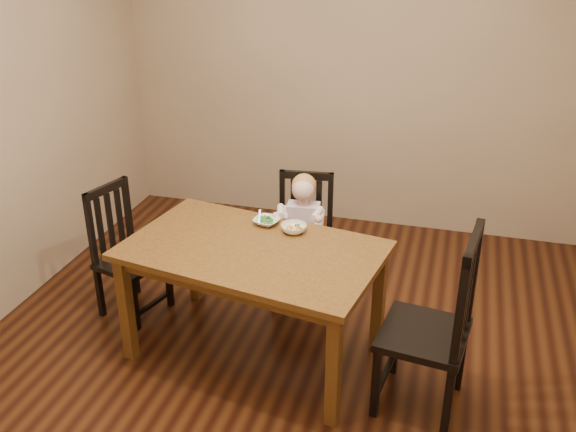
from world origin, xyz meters
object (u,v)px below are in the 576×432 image
(dining_table, at_px, (253,261))
(bowl_peas, at_px, (267,221))
(chair_child, at_px, (304,241))
(toddler, at_px, (303,227))
(chair_left, at_px, (126,253))
(chair_right, at_px, (435,327))
(bowl_veg, at_px, (294,228))

(dining_table, relative_size, bowl_peas, 10.29)
(chair_child, distance_m, toddler, 0.14)
(dining_table, bearing_deg, chair_child, 80.36)
(chair_left, xyz_separation_m, toddler, (1.11, 0.45, 0.13))
(chair_left, distance_m, chair_right, 2.11)
(dining_table, relative_size, bowl_veg, 10.23)
(chair_right, distance_m, toddler, 1.30)
(toddler, bearing_deg, chair_child, -90.00)
(dining_table, height_order, bowl_peas, bowl_peas)
(dining_table, xyz_separation_m, bowl_peas, (-0.01, 0.32, 0.11))
(chair_child, height_order, chair_right, chair_right)
(dining_table, bearing_deg, bowl_peas, 92.30)
(bowl_peas, bearing_deg, toddler, 68.76)
(chair_left, bearing_deg, bowl_peas, 110.73)
(dining_table, xyz_separation_m, bowl_veg, (0.18, 0.26, 0.11))
(toddler, xyz_separation_m, bowl_veg, (0.05, -0.43, 0.20))
(dining_table, distance_m, chair_left, 1.03)
(chair_right, height_order, toddler, chair_right)
(dining_table, bearing_deg, chair_left, 166.56)
(chair_child, distance_m, bowl_veg, 0.58)
(dining_table, distance_m, bowl_peas, 0.34)
(dining_table, relative_size, chair_left, 1.78)
(bowl_peas, distance_m, bowl_veg, 0.20)
(chair_child, relative_size, bowl_veg, 5.76)
(toddler, bearing_deg, dining_table, 73.01)
(chair_right, bearing_deg, toddler, 54.71)
(toddler, bearing_deg, chair_right, 130.71)
(chair_right, relative_size, toddler, 2.17)
(chair_child, height_order, bowl_peas, chair_child)
(bowl_veg, bearing_deg, chair_child, 96.60)
(dining_table, distance_m, toddler, 0.71)
(chair_right, bearing_deg, chair_child, 53.43)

